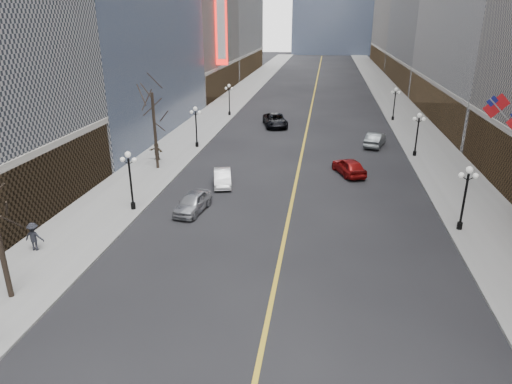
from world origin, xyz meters
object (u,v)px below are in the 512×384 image
(streetlamp_east_3, at_px, (395,100))
(streetlamp_west_3, at_px, (229,96))
(streetlamp_east_1, at_px, (466,192))
(streetlamp_west_1, at_px, (130,175))
(car_sb_mid, at_px, (349,166))
(car_sb_far, at_px, (375,139))
(car_nb_mid, at_px, (222,178))
(car_nb_far, at_px, (275,120))
(streetlamp_west_2, at_px, (196,123))
(streetlamp_east_2, at_px, (418,130))
(car_nb_near, at_px, (193,202))

(streetlamp_east_3, relative_size, streetlamp_west_3, 1.00)
(streetlamp_east_1, bearing_deg, streetlamp_west_1, 180.00)
(streetlamp_east_1, xyz_separation_m, streetlamp_west_3, (-23.60, 36.00, 0.00))
(streetlamp_west_1, relative_size, car_sb_mid, 0.98)
(car_sb_mid, height_order, car_sb_far, car_sb_far)
(car_nb_mid, bearing_deg, car_nb_far, 71.45)
(streetlamp_west_1, height_order, car_nb_mid, streetlamp_west_1)
(streetlamp_west_2, relative_size, streetlamp_west_3, 1.00)
(streetlamp_east_2, height_order, streetlamp_west_2, same)
(streetlamp_east_3, height_order, car_nb_far, streetlamp_east_3)
(car_nb_far, height_order, car_sb_mid, car_nb_far)
(car_nb_mid, bearing_deg, streetlamp_west_1, -143.31)
(streetlamp_east_1, relative_size, car_sb_far, 0.94)
(streetlamp_east_3, bearing_deg, streetlamp_west_2, -142.67)
(streetlamp_west_3, relative_size, car_nb_far, 0.75)
(streetlamp_west_1, height_order, car_sb_far, streetlamp_west_1)
(streetlamp_east_3, height_order, car_sb_mid, streetlamp_east_3)
(streetlamp_east_1, distance_m, streetlamp_east_2, 18.00)
(streetlamp_east_2, bearing_deg, streetlamp_west_2, 180.00)
(car_sb_mid, bearing_deg, streetlamp_west_2, -44.56)
(car_sb_far, bearing_deg, car_nb_mid, 62.67)
(car_nb_far, bearing_deg, streetlamp_east_3, 5.45)
(streetlamp_east_1, height_order, car_sb_far, streetlamp_east_1)
(streetlamp_east_2, xyz_separation_m, streetlamp_west_2, (-23.60, 0.00, 0.00))
(streetlamp_east_2, distance_m, car_nb_near, 25.95)
(streetlamp_east_3, xyz_separation_m, car_nb_near, (-19.07, -35.48, -2.16))
(streetlamp_east_2, height_order, car_nb_far, streetlamp_east_2)
(streetlamp_west_1, relative_size, car_nb_near, 1.03)
(streetlamp_east_2, xyz_separation_m, car_nb_near, (-19.07, -17.48, -2.16))
(streetlamp_east_2, bearing_deg, car_nb_mid, -147.82)
(streetlamp_east_2, height_order, streetlamp_east_3, same)
(streetlamp_west_1, bearing_deg, streetlamp_east_1, 0.00)
(streetlamp_east_1, relative_size, streetlamp_east_3, 1.00)
(streetlamp_east_3, distance_m, car_nb_mid, 34.62)
(streetlamp_west_1, distance_m, car_nb_near, 5.05)
(streetlamp_west_3, height_order, car_sb_mid, streetlamp_west_3)
(car_sb_mid, relative_size, car_sb_far, 0.96)
(streetlamp_east_3, distance_m, car_sb_far, 14.88)
(streetlamp_east_1, relative_size, streetlamp_west_2, 1.00)
(streetlamp_east_2, xyz_separation_m, car_sb_far, (-3.76, 3.76, -2.11))
(streetlamp_east_1, distance_m, car_nb_near, 19.20)
(streetlamp_east_3, bearing_deg, streetlamp_west_1, -123.25)
(streetlamp_east_1, relative_size, car_nb_near, 1.03)
(car_nb_far, bearing_deg, streetlamp_west_3, 126.99)
(streetlamp_west_1, distance_m, streetlamp_west_2, 18.00)
(streetlamp_east_1, distance_m, car_sb_far, 22.19)
(car_nb_far, bearing_deg, streetlamp_east_2, -51.61)
(car_nb_near, relative_size, car_sb_mid, 0.94)
(streetlamp_east_2, xyz_separation_m, car_sb_mid, (-7.09, -6.85, -2.11))
(streetlamp_west_1, bearing_deg, car_sb_far, 47.64)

